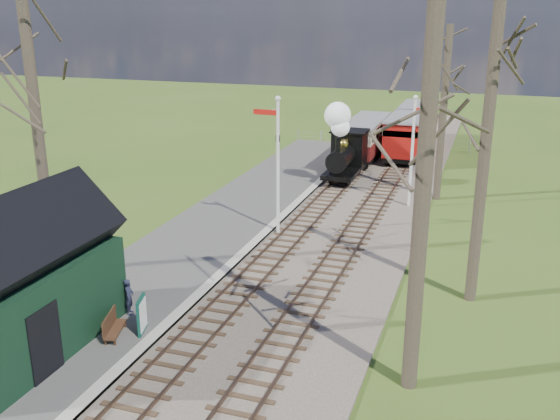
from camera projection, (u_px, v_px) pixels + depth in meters
The scene contains 18 objects.
distant_hills at pixel (424, 232), 75.95m from camera, with size 114.40×48.00×22.02m.
ballast_bed at pixel (351, 201), 32.83m from camera, with size 8.00×60.00×0.10m, color brown.
track_near at pixel (327, 198), 33.22m from camera, with size 1.60×60.00×0.15m.
track_far at pixel (376, 202), 32.42m from camera, with size 1.60×60.00×0.15m.
platform at pixel (202, 240), 27.10m from camera, with size 5.00×44.00×0.20m, color #474442.
coping_strip at pixel (251, 246), 26.39m from camera, with size 0.40×44.00×0.21m, color #B2AD9E.
station_shed at pixel (20, 284), 17.67m from camera, with size 3.25×6.30×4.78m.
semaphore_near at pixel (276, 156), 26.97m from camera, with size 1.22×0.24×6.22m.
semaphore_far at pixel (414, 143), 30.87m from camera, with size 1.22×0.24×5.72m.
bare_trees at pixel (278, 152), 20.53m from camera, with size 15.51×22.39×12.00m.
fence_line at pixel (380, 140), 45.59m from camera, with size 12.60×0.08×1.00m.
locomotive at pixel (344, 146), 35.95m from camera, with size 1.88×4.38×4.69m.
coach at pixel (365, 137), 41.58m from camera, with size 2.19×7.51×2.30m.
red_carriage_a at pixel (406, 136), 41.29m from camera, with size 2.31×5.71×2.43m.
red_carriage_b at pixel (416, 123), 46.24m from camera, with size 2.31×5.71×2.43m.
sign_board at pixel (142, 315), 19.06m from camera, with size 0.29×0.78×1.15m.
bench at pixel (112, 326), 18.89m from camera, with size 0.73×1.34×0.73m.
person at pixel (129, 297), 20.19m from camera, with size 0.44×0.29×1.22m, color #1B1E32.
Camera 1 is at (7.93, -8.91, 9.69)m, focal length 40.00 mm.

